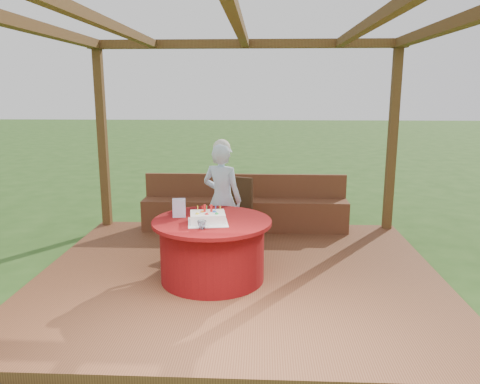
% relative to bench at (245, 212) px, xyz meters
% --- Properties ---
extents(ground, '(60.00, 60.00, 0.00)m').
position_rel_bench_xyz_m(ground, '(0.00, -1.72, -0.38)').
color(ground, '#284D19').
rests_on(ground, ground).
extents(deck, '(4.50, 4.00, 0.12)m').
position_rel_bench_xyz_m(deck, '(0.00, -1.72, -0.32)').
color(deck, brown).
rests_on(deck, ground).
extents(pergola, '(4.50, 4.00, 2.72)m').
position_rel_bench_xyz_m(pergola, '(0.00, -1.72, 2.02)').
color(pergola, brown).
rests_on(pergola, deck).
extents(bench, '(3.00, 0.42, 0.80)m').
position_rel_bench_xyz_m(bench, '(0.00, 0.00, 0.00)').
color(bench, brown).
rests_on(bench, deck).
extents(table, '(1.27, 1.27, 0.67)m').
position_rel_bench_xyz_m(table, '(-0.28, -1.91, 0.07)').
color(table, maroon).
rests_on(table, deck).
extents(chair, '(0.56, 0.56, 0.87)m').
position_rel_bench_xyz_m(chair, '(-0.12, -0.58, 0.22)').
color(chair, '#332010').
rests_on(chair, deck).
extents(elderly_woman, '(0.60, 0.50, 1.44)m').
position_rel_bench_xyz_m(elderly_woman, '(-0.24, -1.08, 0.46)').
color(elderly_woman, '#ABD8FF').
rests_on(elderly_woman, deck).
extents(birthday_cake, '(0.47, 0.47, 0.18)m').
position_rel_bench_xyz_m(birthday_cake, '(-0.31, -2.02, 0.46)').
color(birthday_cake, white).
rests_on(birthday_cake, table).
extents(gift_bag, '(0.15, 0.11, 0.20)m').
position_rel_bench_xyz_m(gift_bag, '(-0.65, -1.80, 0.50)').
color(gift_bag, '#E795C2').
rests_on(gift_bag, table).
extents(drinking_glass, '(0.12, 0.12, 0.09)m').
position_rel_bench_xyz_m(drinking_glass, '(-0.34, -2.25, 0.45)').
color(drinking_glass, white).
rests_on(drinking_glass, table).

